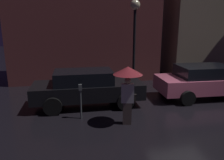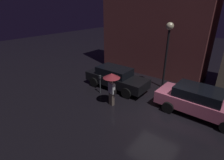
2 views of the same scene
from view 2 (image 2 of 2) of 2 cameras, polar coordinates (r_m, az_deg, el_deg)
name	(u,v)px [view 2 (image 2 of 2)]	position (r m, az deg, el deg)	size (l,w,h in m)	color
ground_plane	(157,115)	(10.10, 14.55, -11.05)	(60.00, 60.00, 0.00)	black
building_facade_left	(156,12)	(15.82, 14.29, 20.74)	(8.88, 3.00, 10.12)	brown
parked_car_black	(116,78)	(12.49, 1.27, 0.82)	(4.60, 1.89, 1.53)	black
parked_car_pink	(200,101)	(10.62, 26.81, -6.16)	(4.65, 2.06, 1.53)	#DB6684
pedestrian_with_umbrella	(112,81)	(9.98, -0.12, -0.25)	(0.99, 0.99, 2.04)	#66564C
parking_meter	(100,82)	(11.73, -3.91, -0.76)	(0.12, 0.10, 1.31)	#4C5154
street_lamp_near	(168,40)	(12.41, 17.85, 12.28)	(0.50, 0.50, 4.58)	black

